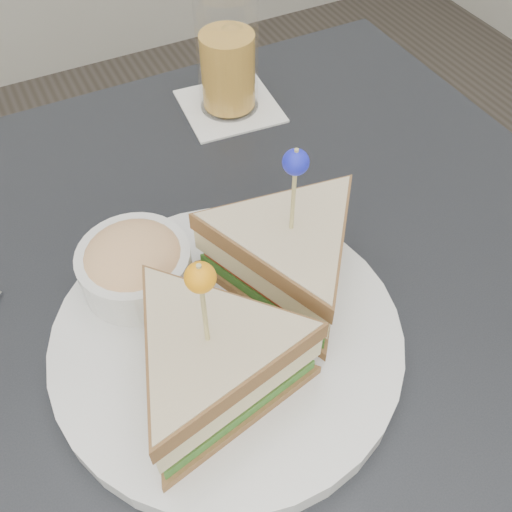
% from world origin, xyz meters
% --- Properties ---
extents(table, '(0.80, 0.80, 0.75)m').
position_xyz_m(table, '(0.00, 0.00, 0.67)').
color(table, black).
rests_on(table, ground).
extents(plate_meal, '(0.38, 0.38, 0.18)m').
position_xyz_m(plate_meal, '(-0.03, -0.03, 0.80)').
color(plate_meal, white).
rests_on(plate_meal, table).
extents(drink_set, '(0.13, 0.13, 0.15)m').
position_xyz_m(drink_set, '(0.11, 0.29, 0.82)').
color(drink_set, white).
rests_on(drink_set, table).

